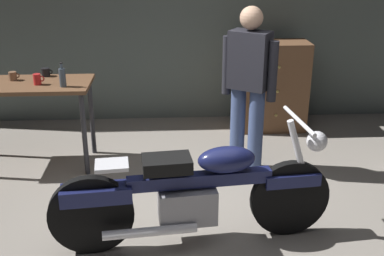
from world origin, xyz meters
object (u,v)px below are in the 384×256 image
Objects in this scene: wooden_dresser at (273,86)px; mug_black_matte at (46,72)px; mug_brown_stoneware at (13,76)px; bottle at (62,77)px; mug_red_diner at (37,79)px; person_standing at (249,84)px; motorcycle at (196,192)px.

wooden_dresser reaches higher than mug_black_matte.
bottle is (0.55, -0.26, 0.05)m from mug_brown_stoneware.
wooden_dresser is at bearing 15.65° from mug_brown_stoneware.
mug_black_matte is at bearing -165.51° from wooden_dresser.
bottle is at bearing -18.11° from mug_red_diner.
wooden_dresser is 3.02m from mug_brown_stoneware.
bottle reaches higher than wooden_dresser.
mug_red_diner is at bearing 28.60° from person_standing.
mug_black_matte is (-1.47, 1.74, 0.49)m from motorcycle.
bottle is (0.27, -0.09, 0.04)m from mug_red_diner.
mug_red_diner is (-2.07, 0.18, 0.03)m from person_standing.
person_standing is 2.12m from mug_black_matte.
person_standing is (0.59, 1.25, 0.48)m from motorcycle.
bottle is (-1.21, 1.35, 0.55)m from motorcycle.
bottle is at bearing 30.62° from person_standing.
mug_black_matte is (-2.06, 0.49, 0.02)m from person_standing.
mug_red_diner is at bearing 129.87° from motorcycle.
person_standing reaches higher than mug_red_diner.
person_standing is 1.32m from wooden_dresser.
motorcycle is 19.95× the size of mug_red_diner.
mug_brown_stoneware is 0.61m from bottle.
wooden_dresser is 10.01× the size of mug_brown_stoneware.
mug_brown_stoneware is at bearing -154.95° from mug_black_matte.
mug_red_diner is 0.33m from mug_brown_stoneware.
mug_black_matte is at bearing 88.12° from mug_red_diner.
mug_black_matte is (-2.58, -0.67, 0.39)m from wooden_dresser.
person_standing reaches higher than mug_black_matte.
motorcycle is 9.07× the size of bottle.
bottle reaches higher than mug_red_diner.
motorcycle is 1.31× the size of person_standing.
mug_brown_stoneware is (-2.36, 0.35, 0.02)m from person_standing.
person_standing is at bearing -2.92° from bottle.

